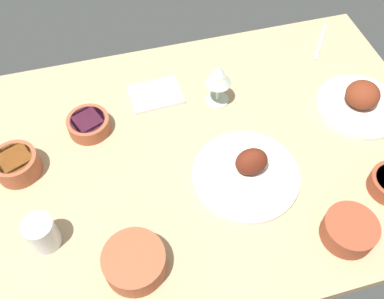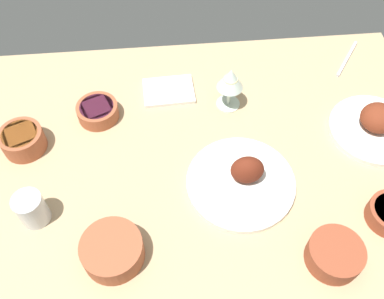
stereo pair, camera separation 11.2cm
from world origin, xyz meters
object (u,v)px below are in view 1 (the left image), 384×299
wine_glass (219,77)px  fork_loose (321,42)px  folded_napkin (156,95)px  water_tumbler (42,233)px  bowl_onions (89,124)px  plate_near_viewer (360,102)px  bowl_cream (349,230)px  plate_far_side (247,172)px  bowl_soup (16,164)px  bowl_pasta (134,262)px

wine_glass → fork_loose: bearing=20.8°
folded_napkin → fork_loose: bearing=8.9°
water_tumbler → wine_glass: bearing=31.9°
bowl_onions → plate_near_viewer: bearing=-9.1°
bowl_cream → folded_napkin: bearing=121.4°
plate_near_viewer → water_tumbler: bearing=-168.4°
plate_far_side → bowl_soup: size_ratio=2.41×
plate_near_viewer → bowl_onions: bearing=170.9°
plate_near_viewer → water_tumbler: size_ratio=2.78×
bowl_pasta → folded_napkin: (15.74, 50.92, -2.78)cm
water_tumbler → plate_near_viewer: bearing=11.6°
plate_far_side → plate_near_viewer: size_ratio=1.13×
plate_near_viewer → bowl_pasta: size_ratio=1.75×
plate_near_viewer → bowl_cream: plate_near_viewer is taller
plate_near_viewer → wine_glass: 42.63cm
bowl_soup → wine_glass: wine_glass is taller
fork_loose → folded_napkin: bearing=134.8°
bowl_cream → folded_napkin: size_ratio=0.83×
bowl_onions → wine_glass: bearing=1.8°
plate_near_viewer → bowl_soup: plate_near_viewer is taller
bowl_cream → wine_glass: (-17.07, 49.82, 6.86)cm
plate_near_viewer → wine_glass: (-39.71, 13.64, 7.41)cm
wine_glass → folded_napkin: wine_glass is taller
water_tumbler → plate_far_side: bearing=5.5°
bowl_cream → water_tumbler: size_ratio=1.42×
bowl_pasta → wine_glass: bearing=53.2°
bowl_cream → plate_far_side: bearing=128.2°
plate_near_viewer → folded_napkin: 60.61cm
bowl_onions → bowl_pasta: 43.49cm
bowl_soup → wine_glass: bearing=10.2°
plate_near_viewer → water_tumbler: 94.05cm
bowl_soup → water_tumbler: bearing=-75.7°
plate_near_viewer → bowl_pasta: bearing=-157.1°
bowl_onions → wine_glass: 39.03cm
bowl_pasta → water_tumbler: bearing=148.6°
bowl_pasta → fork_loose: bearing=38.9°
folded_napkin → bowl_onions: bearing=-159.7°
plate_near_viewer → bowl_pasta: (-72.85, -30.71, 0.86)cm
plate_near_viewer → bowl_pasta: plate_near_viewer is taller
bowl_soup → fork_loose: size_ratio=0.63×
fork_loose → wine_glass: bearing=146.7°
bowl_cream → plate_near_viewer: bearing=58.0°
water_tumbler → bowl_cream: bearing=-13.9°
bowl_pasta → water_tumbler: (-19.24, 11.72, 1.11)cm
plate_far_side → bowl_soup: (-57.63, 17.15, 1.45)cm
folded_napkin → bowl_pasta: bearing=-107.2°
wine_glass → bowl_pasta: bearing=-126.8°
plate_far_side → fork_loose: 60.39cm
plate_near_viewer → folded_napkin: size_ratio=1.64×
plate_far_side → water_tumbler: plate_far_side is taller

